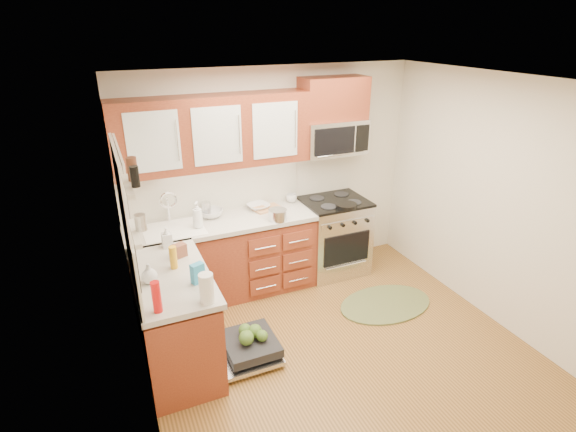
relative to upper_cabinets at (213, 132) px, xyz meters
name	(u,v)px	position (x,y,z in m)	size (l,w,h in m)	color
floor	(341,352)	(0.73, -1.57, -1.88)	(3.50, 3.50, 0.00)	brown
ceiling	(357,84)	(0.73, -1.57, 0.62)	(3.50, 3.50, 0.00)	white
wall_back	(273,176)	(0.73, 0.18, -0.62)	(3.50, 0.04, 2.50)	silver
wall_front	(519,368)	(0.73, -3.33, -0.62)	(3.50, 0.04, 2.50)	silver
wall_left	(135,278)	(-1.02, -1.57, -0.62)	(0.04, 3.50, 2.50)	silver
wall_right	(501,205)	(2.48, -1.57, -0.62)	(0.04, 3.50, 2.50)	silver
base_cabinet_back	(224,261)	(0.00, -0.12, -1.45)	(2.05, 0.60, 0.85)	maroon
base_cabinet_left	(175,322)	(-0.72, -1.05, -1.45)	(0.60, 1.25, 0.85)	maroon
countertop_back	(222,223)	(0.00, -0.14, -0.97)	(2.07, 0.64, 0.05)	#AFA9A0
countertop_left	(171,276)	(-0.71, -1.05, -0.97)	(0.64, 1.27, 0.05)	#AFA9A0
backsplash_back	(213,188)	(0.00, 0.16, -0.67)	(2.05, 0.02, 0.57)	beige
backsplash_left	(130,251)	(-1.01, -1.05, -0.67)	(0.02, 1.25, 0.57)	beige
upper_cabinets	(213,132)	(0.00, 0.00, 0.00)	(2.05, 0.35, 0.75)	maroon
cabinet_over_mw	(333,98)	(1.41, 0.00, 0.26)	(0.76, 0.35, 0.47)	maroon
range	(334,236)	(1.41, -0.15, -1.40)	(0.76, 0.64, 0.95)	silver
microwave	(333,137)	(1.41, -0.02, -0.18)	(0.76, 0.38, 0.40)	silver
sink	(175,240)	(-0.52, -0.16, -1.07)	(0.62, 0.50, 0.26)	white
dishwasher	(246,348)	(-0.13, -1.27, -1.77)	(0.70, 0.60, 0.20)	silver
window	(124,214)	(-1.01, -1.07, -0.32)	(0.03, 1.05, 1.05)	white
window_blind	(122,173)	(-0.98, -1.07, 0.00)	(0.02, 0.96, 0.40)	white
shelf_upper	(128,186)	(-0.99, -1.92, 0.17)	(0.04, 0.40, 0.03)	white
shelf_lower	(135,233)	(-0.99, -1.92, -0.12)	(0.04, 0.40, 0.03)	white
rug	(385,304)	(1.57, -1.08, -1.86)	(1.09, 0.71, 0.02)	#5E673B
skillet	(346,206)	(1.41, -0.40, -0.90)	(0.25, 0.25, 0.05)	black
stock_pot	(278,215)	(0.57, -0.35, -0.89)	(0.20, 0.20, 0.12)	silver
cutting_board	(267,208)	(0.57, -0.02, -0.94)	(0.31, 0.20, 0.02)	tan
canister	(206,210)	(-0.13, 0.03, -0.86)	(0.11, 0.11, 0.18)	silver
paper_towel_roll	(207,288)	(-0.52, -1.59, -0.83)	(0.11, 0.11, 0.25)	white
mustard_bottle	(173,257)	(-0.66, -0.96, -0.85)	(0.07, 0.07, 0.21)	gold
red_bottle	(157,297)	(-0.90, -1.57, -0.82)	(0.07, 0.07, 0.25)	red
wooden_box	(179,250)	(-0.58, -0.77, -0.89)	(0.12, 0.09, 0.12)	brown
blue_carton	(198,273)	(-0.52, -1.28, -0.86)	(0.11, 0.06, 0.17)	#288ABF
bowl_a	(258,207)	(0.48, 0.03, -0.92)	(0.25, 0.25, 0.06)	#999999
bowl_b	(211,213)	(-0.08, 0.03, -0.91)	(0.27, 0.27, 0.08)	#999999
cup	(291,198)	(0.93, 0.07, -0.90)	(0.13, 0.13, 0.10)	#999999
soap_bottle_a	(197,215)	(-0.27, -0.21, -0.80)	(0.11, 0.11, 0.29)	#999999
soap_bottle_b	(167,237)	(-0.65, -0.52, -0.85)	(0.09, 0.10, 0.21)	#999999
soap_bottle_c	(149,273)	(-0.90, -1.12, -0.86)	(0.13, 0.13, 0.17)	#999999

